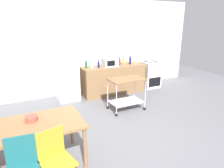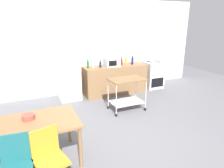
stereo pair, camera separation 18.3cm
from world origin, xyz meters
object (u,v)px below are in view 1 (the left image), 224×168
dining_table (33,129)px  bottle_vinegar (123,61)px  bottle_olive_oil (119,62)px  kitchen_cart (126,89)px  bottle_hot_sauce (91,64)px  stove_oven (150,74)px  bottle_soy_sauce (86,65)px  chair_teal (22,167)px  microwave (110,62)px  chair_mustard (55,158)px  bottle_sparkling_water (130,61)px  bottle_wine (99,65)px  refrigerator (67,74)px  kettle (150,59)px  fruit_bowl (31,119)px

dining_table → bottle_vinegar: (3.07, 2.63, 0.32)m
bottle_olive_oil → kitchen_cart: bearing=-110.6°
bottle_hot_sauce → bottle_vinegar: bottle_hot_sauce is taller
stove_oven → bottle_hot_sauce: size_ratio=3.34×
bottle_soy_sauce → bottle_olive_oil: 1.09m
kitchen_cart → chair_teal: bearing=-144.1°
bottle_hot_sauce → microwave: bottle_hot_sauce is taller
bottle_soy_sauce → microwave: (0.74, -0.08, 0.02)m
kitchen_cart → bottle_soy_sauce: bearing=114.5°
chair_teal → bottle_vinegar: bottle_vinegar is taller
bottle_soy_sauce → kitchen_cart: bearing=-65.5°
chair_mustard → bottle_sparkling_water: bearing=31.9°
microwave → kitchen_cart: bearing=-96.0°
stove_oven → bottle_sparkling_water: bearing=-175.4°
kitchen_cart → microwave: bearing=84.0°
stove_oven → bottle_wine: size_ratio=3.97×
chair_teal → stove_oven: 5.37m
stove_oven → bottle_hot_sauce: (-2.16, -0.01, 0.57)m
stove_oven → bottle_sparkling_water: size_ratio=3.31×
microwave → bottle_sparkling_water: bearing=-1.3°
chair_mustard → bottle_olive_oil: 4.17m
chair_mustard → refrigerator: (1.01, 3.28, 0.26)m
microwave → bottle_vinegar: size_ratio=2.05×
refrigerator → kitchen_cart: bearing=-49.6°
bottle_soy_sauce → bottle_sparkling_water: bottle_sparkling_water is taller
microwave → bottle_wine: bearing=-177.3°
bottle_hot_sauce → microwave: size_ratio=0.60×
microwave → kettle: bearing=-1.8°
bottle_olive_oil → refrigerator: bearing=176.0°
refrigerator → kettle: bearing=-3.7°
chair_mustard → fruit_bowl: bearing=90.4°
bottle_hot_sauce → dining_table: bearing=-127.2°
bottle_hot_sauce → bottle_wine: bottle_hot_sauce is taller
stove_oven → dining_table: bearing=-148.0°
chair_mustard → stove_oven: size_ratio=0.97×
microwave → fruit_bowl: microwave is taller
chair_mustard → bottle_hot_sauce: size_ratio=3.23×
dining_table → microwave: (2.52, 2.51, 0.36)m
chair_teal → bottle_sparkling_water: bearing=47.7°
chair_mustard → bottle_vinegar: bearing=34.7°
refrigerator → bottle_olive_oil: refrigerator is taller
dining_table → stove_oven: stove_oven is taller
refrigerator → bottle_olive_oil: (1.67, -0.12, 0.23)m
bottle_soy_sauce → microwave: bearing=-5.8°
bottle_vinegar → refrigerator: bearing=179.7°
bottle_soy_sauce → bottle_olive_oil: bearing=-3.0°
chair_mustard → bottle_sparkling_water: bottle_sparkling_water is taller
bottle_hot_sauce → chair_mustard: bearing=-118.7°
refrigerator → bottle_wine: refrigerator is taller
bottle_wine → chair_teal: bearing=-126.9°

